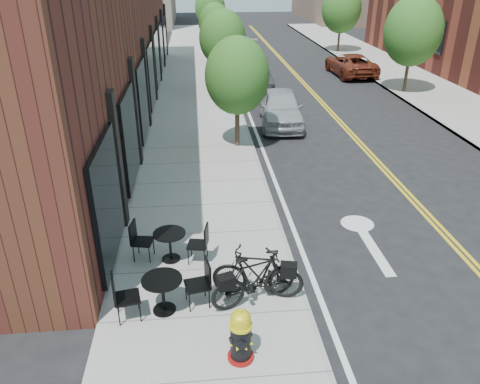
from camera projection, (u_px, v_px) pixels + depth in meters
name	position (u px, v px, depth m)	size (l,w,h in m)	color
ground	(311.00, 314.00, 8.96)	(120.00, 120.00, 0.00)	black
sidewalk_near	(198.00, 139.00, 17.69)	(4.00, 70.00, 0.12)	#9E9B93
building_near	(85.00, 31.00, 19.36)	(5.00, 28.00, 7.00)	#4C1D18
tree_near_a	(237.00, 76.00, 15.79)	(2.20, 2.20, 3.81)	#382B1E
tree_near_b	(222.00, 38.00, 22.89)	(2.30, 2.30, 3.98)	#382B1E
tree_near_c	(215.00, 23.00, 30.11)	(2.10, 2.10, 3.67)	#382B1E
tree_near_d	(210.00, 8.00, 37.14)	(2.40, 2.40, 4.11)	#382B1E
tree_far_b	(413.00, 31.00, 22.63)	(2.80, 2.80, 4.62)	#382B1E
tree_far_c	(341.00, 9.00, 33.34)	(2.80, 2.80, 4.62)	#382B1E
fire_hydrant	(241.00, 336.00, 7.61)	(0.58, 0.58, 1.02)	maroon
bicycle_left	(258.00, 273.00, 9.05)	(0.51, 1.79, 1.08)	black
bicycle_right	(255.00, 279.00, 8.87)	(0.51, 1.79, 1.08)	black
bistro_set_b	(163.00, 290.00, 8.68)	(1.80, 0.89, 0.95)	black
bistro_set_c	(170.00, 242.00, 10.22)	(1.69, 0.83, 0.89)	black
parked_car_a	(281.00, 108.00, 19.14)	(1.67, 4.15, 1.41)	#A7AAB0
parked_car_b	(250.00, 76.00, 24.05)	(1.69, 4.84, 1.60)	black
parked_car_c	(247.00, 54.00, 30.30)	(1.94, 4.78, 1.39)	#BCBDC1
parked_car_far	(351.00, 64.00, 27.59)	(2.10, 4.56, 1.27)	maroon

